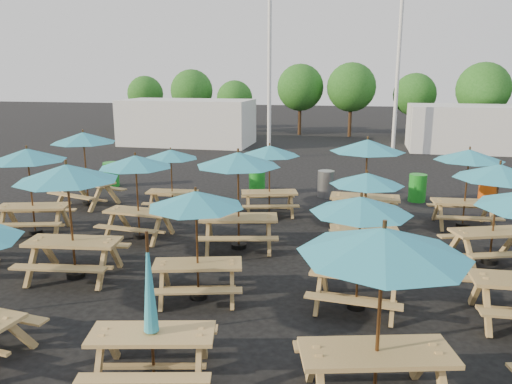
% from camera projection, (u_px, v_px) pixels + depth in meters
% --- Properties ---
extents(ground, '(120.00, 120.00, 0.00)m').
position_uv_depth(ground, '(244.00, 246.00, 12.98)').
color(ground, black).
rests_on(ground, ground).
extents(picnic_unit_2, '(2.54, 2.54, 2.43)m').
position_uv_depth(picnic_unit_2, '(28.00, 160.00, 13.52)').
color(picnic_unit_2, '#AA884B').
rests_on(picnic_unit_2, ground).
extents(picnic_unit_3, '(2.65, 2.65, 2.51)m').
position_uv_depth(picnic_unit_3, '(84.00, 142.00, 16.55)').
color(picnic_unit_3, '#AA884B').
rests_on(picnic_unit_3, ground).
extents(picnic_unit_5, '(2.42, 2.42, 2.55)m').
position_uv_depth(picnic_unit_5, '(67.00, 180.00, 10.50)').
color(picnic_unit_5, '#AA884B').
rests_on(picnic_unit_5, ground).
extents(picnic_unit_6, '(2.12, 2.12, 2.30)m').
position_uv_depth(picnic_unit_6, '(136.00, 167.00, 13.19)').
color(picnic_unit_6, '#AA884B').
rests_on(picnic_unit_6, ground).
extents(picnic_unit_7, '(1.89, 1.89, 2.05)m').
position_uv_depth(picnic_unit_7, '(171.00, 158.00, 15.82)').
color(picnic_unit_7, '#AA884B').
rests_on(picnic_unit_7, ground).
extents(picnic_unit_8, '(2.08, 1.91, 2.28)m').
position_uv_depth(picnic_unit_8, '(151.00, 321.00, 7.10)').
color(picnic_unit_8, '#AA884B').
rests_on(picnic_unit_8, ground).
extents(picnic_unit_9, '(2.30, 2.30, 2.22)m').
position_uv_depth(picnic_unit_9, '(196.00, 206.00, 9.54)').
color(picnic_unit_9, '#AA884B').
rests_on(picnic_unit_9, ground).
extents(picnic_unit_10, '(2.55, 2.55, 2.51)m').
position_uv_depth(picnic_unit_10, '(238.00, 165.00, 12.36)').
color(picnic_unit_10, '#AA884B').
rests_on(picnic_unit_10, ground).
extents(picnic_unit_11, '(2.32, 2.32, 2.23)m').
position_uv_depth(picnic_unit_11, '(270.00, 155.00, 15.47)').
color(picnic_unit_11, '#AA884B').
rests_on(picnic_unit_11, ground).
extents(picnic_unit_12, '(2.64, 2.64, 2.55)m').
position_uv_depth(picnic_unit_12, '(383.00, 254.00, 6.19)').
color(picnic_unit_12, '#AA884B').
rests_on(picnic_unit_12, ground).
extents(picnic_unit_13, '(2.05, 2.05, 2.22)m').
position_uv_depth(picnic_unit_13, '(361.00, 212.00, 9.11)').
color(picnic_unit_13, '#AA884B').
rests_on(picnic_unit_13, ground).
extents(picnic_unit_14, '(1.98, 1.98, 2.09)m').
position_uv_depth(picnic_unit_14, '(367.00, 184.00, 11.91)').
color(picnic_unit_14, '#AA884B').
rests_on(picnic_unit_14, ground).
extents(picnic_unit_15, '(2.19, 2.19, 2.56)m').
position_uv_depth(picnic_unit_15, '(367.00, 151.00, 14.41)').
color(picnic_unit_15, '#AA884B').
rests_on(picnic_unit_15, ground).
extents(picnic_unit_18, '(2.60, 2.60, 2.40)m').
position_uv_depth(picnic_unit_18, '(499.00, 178.00, 11.34)').
color(picnic_unit_18, '#AA884B').
rests_on(picnic_unit_18, ground).
extents(picnic_unit_19, '(2.10, 2.10, 2.30)m').
position_uv_depth(picnic_unit_19, '(469.00, 160.00, 14.19)').
color(picnic_unit_19, '#AA884B').
rests_on(picnic_unit_19, ground).
extents(waste_bin_0, '(0.60, 0.60, 0.96)m').
position_uv_depth(waste_bin_0, '(111.00, 174.00, 19.80)').
color(waste_bin_0, '#198D21').
rests_on(waste_bin_0, ground).
extents(waste_bin_1, '(0.60, 0.60, 0.96)m').
position_uv_depth(waste_bin_1, '(257.00, 181.00, 18.52)').
color(waste_bin_1, '#198D21').
rests_on(waste_bin_1, ground).
extents(waste_bin_2, '(0.60, 0.60, 0.96)m').
position_uv_depth(waste_bin_2, '(326.00, 184.00, 18.08)').
color(waste_bin_2, gray).
rests_on(waste_bin_2, ground).
extents(waste_bin_3, '(0.60, 0.60, 0.96)m').
position_uv_depth(waste_bin_3, '(417.00, 188.00, 17.44)').
color(waste_bin_3, '#198D21').
rests_on(waste_bin_3, ground).
extents(waste_bin_4, '(0.60, 0.60, 0.96)m').
position_uv_depth(waste_bin_4, '(488.00, 191.00, 17.03)').
color(waste_bin_4, '#C7480B').
rests_on(waste_bin_4, ground).
extents(mast_0, '(0.20, 0.20, 12.00)m').
position_uv_depth(mast_0, '(270.00, 41.00, 25.32)').
color(mast_0, silver).
rests_on(mast_0, ground).
extents(mast_1, '(0.20, 0.20, 12.00)m').
position_uv_depth(mast_1, '(400.00, 42.00, 25.88)').
color(mast_1, silver).
rests_on(mast_1, ground).
extents(event_tent_0, '(8.00, 4.00, 2.80)m').
position_uv_depth(event_tent_0, '(187.00, 122.00, 31.42)').
color(event_tent_0, silver).
rests_on(event_tent_0, ground).
extents(event_tent_1, '(7.00, 4.00, 2.60)m').
position_uv_depth(event_tent_1, '(471.00, 128.00, 28.89)').
color(event_tent_1, silver).
rests_on(event_tent_1, ground).
extents(tree_0, '(2.80, 2.80, 4.24)m').
position_uv_depth(tree_0, '(145.00, 94.00, 39.24)').
color(tree_0, '#382314').
rests_on(tree_0, ground).
extents(tree_1, '(3.11, 3.11, 4.72)m').
position_uv_depth(tree_1, '(192.00, 91.00, 36.99)').
color(tree_1, '#382314').
rests_on(tree_1, ground).
extents(tree_2, '(2.59, 2.59, 3.93)m').
position_uv_depth(tree_2, '(235.00, 99.00, 36.18)').
color(tree_2, '#382314').
rests_on(tree_2, ground).
extents(tree_3, '(3.36, 3.36, 5.09)m').
position_uv_depth(tree_3, '(300.00, 88.00, 36.06)').
color(tree_3, '#382314').
rests_on(tree_3, ground).
extents(tree_4, '(3.41, 3.41, 5.17)m').
position_uv_depth(tree_4, '(351.00, 87.00, 34.86)').
color(tree_4, '#382314').
rests_on(tree_4, ground).
extents(tree_5, '(2.94, 2.94, 4.45)m').
position_uv_depth(tree_5, '(415.00, 95.00, 34.48)').
color(tree_5, '#382314').
rests_on(tree_5, ground).
extents(tree_6, '(3.38, 3.38, 5.13)m').
position_uv_depth(tree_6, '(483.00, 89.00, 31.85)').
color(tree_6, '#382314').
rests_on(tree_6, ground).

